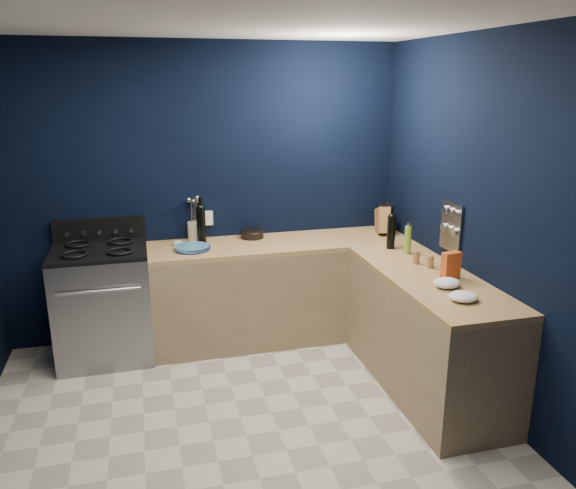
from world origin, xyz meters
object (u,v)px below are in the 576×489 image
object	(u,v)px
gas_range	(104,306)
knife_block	(384,221)
plate_stack	(192,248)
crouton_bag	(451,266)
utensil_crock	(195,231)

from	to	relation	value
gas_range	knife_block	xyz separation A→B (m)	(2.52, 0.05, 0.56)
plate_stack	crouton_bag	xyz separation A→B (m)	(1.72, -1.19, 0.08)
plate_stack	utensil_crock	xyz separation A→B (m)	(0.06, 0.31, 0.06)
gas_range	plate_stack	bearing A→B (deg)	-3.40
plate_stack	knife_block	distance (m)	1.78
plate_stack	crouton_bag	bearing A→B (deg)	-34.68
utensil_crock	crouton_bag	bearing A→B (deg)	-42.17
gas_range	plate_stack	xyz separation A→B (m)	(0.75, -0.04, 0.46)
plate_stack	utensil_crock	bearing A→B (deg)	79.48
gas_range	crouton_bag	distance (m)	2.81
utensil_crock	knife_block	world-z (taller)	knife_block
utensil_crock	knife_block	xyz separation A→B (m)	(1.71, -0.22, 0.04)
gas_range	plate_stack	size ratio (longest dim) A/B	3.20
knife_block	crouton_bag	size ratio (longest dim) A/B	1.20
gas_range	utensil_crock	xyz separation A→B (m)	(0.81, 0.27, 0.52)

